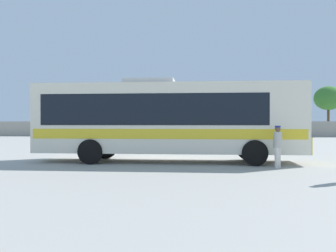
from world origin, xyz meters
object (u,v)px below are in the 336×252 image
object	(u,v)px
roadside_tree_right	(328,98)
parked_car_rightmost_maroon	(264,131)
coach_bus_cream_yellow	(166,118)
attendant_by_bus_door	(278,144)
parked_car_leftmost_maroon	(97,131)
roadside_tree_midleft	(145,98)
parked_car_second_red	(147,131)
utility_pole_near	(146,107)
roadside_tree_left	(66,102)
parked_car_third_white	(208,131)
roadside_tree_midright	(245,100)

from	to	relation	value
roadside_tree_right	parked_car_rightmost_maroon	bearing A→B (deg)	-146.16
coach_bus_cream_yellow	attendant_by_bus_door	distance (m)	4.96
parked_car_rightmost_maroon	parked_car_leftmost_maroon	bearing A→B (deg)	-177.01
roadside_tree_midleft	parked_car_second_red	bearing A→B (deg)	-80.20
utility_pole_near	roadside_tree_midleft	xyz separation A→B (m)	(-0.83, 4.15, 1.52)
coach_bus_cream_yellow	roadside_tree_midleft	xyz separation A→B (m)	(-6.33, 36.61, 3.32)
attendant_by_bus_door	parked_car_leftmost_maroon	world-z (taller)	attendant_by_bus_door
parked_car_leftmost_maroon	parked_car_rightmost_maroon	xyz separation A→B (m)	(19.00, 0.99, 0.01)
parked_car_rightmost_maroon	utility_pole_near	bearing A→B (deg)	158.64
coach_bus_cream_yellow	parked_car_leftmost_maroon	size ratio (longest dim) A/B	2.63
roadside_tree_left	parked_car_rightmost_maroon	bearing A→B (deg)	-17.55
parked_car_third_white	roadside_tree_left	size ratio (longest dim) A/B	0.68
parked_car_third_white	roadside_tree_midright	bearing A→B (deg)	56.13
parked_car_second_red	roadside_tree_midleft	bearing A→B (deg)	99.80
coach_bus_cream_yellow	parked_car_rightmost_maroon	xyz separation A→B (m)	(8.73, 26.89, -1.17)
roadside_tree_left	utility_pole_near	bearing A→B (deg)	-12.73
utility_pole_near	roadside_tree_midright	distance (m)	13.12
utility_pole_near	parked_car_leftmost_maroon	bearing A→B (deg)	-126.03
coach_bus_cream_yellow	parked_car_third_white	size ratio (longest dim) A/B	2.54
parked_car_second_red	roadside_tree_midleft	xyz separation A→B (m)	(-1.79, 10.40, 4.47)
attendant_by_bus_door	roadside_tree_midright	bearing A→B (deg)	85.34
attendant_by_bus_door	parked_car_second_red	size ratio (longest dim) A/B	0.40
parked_car_rightmost_maroon	utility_pole_near	distance (m)	15.57
coach_bus_cream_yellow	parked_car_second_red	xyz separation A→B (m)	(-4.54, 26.21, -1.15)
coach_bus_cream_yellow	parked_car_leftmost_maroon	xyz separation A→B (m)	(-10.28, 25.89, -1.19)
parked_car_second_red	parked_car_third_white	world-z (taller)	parked_car_second_red
attendant_by_bus_door	parked_car_second_red	xyz separation A→B (m)	(-9.00, 28.13, -0.12)
roadside_tree_left	roadside_tree_midleft	xyz separation A→B (m)	(10.93, 1.50, 0.64)
parked_car_second_red	utility_pole_near	xyz separation A→B (m)	(-0.97, 6.24, 2.94)
coach_bus_cream_yellow	roadside_tree_right	size ratio (longest dim) A/B	1.83
coach_bus_cream_yellow	attendant_by_bus_door	world-z (taller)	coach_bus_cream_yellow
coach_bus_cream_yellow	roadside_tree_left	size ratio (longest dim) A/B	1.73
coach_bus_cream_yellow	parked_car_rightmost_maroon	bearing A→B (deg)	72.02
roadside_tree_midleft	parked_car_third_white	bearing A→B (deg)	-47.99
parked_car_rightmost_maroon	roadside_tree_midright	bearing A→B (deg)	99.82
roadside_tree_midleft	roadside_tree_right	distance (m)	24.30
parked_car_rightmost_maroon	roadside_tree_midright	world-z (taller)	roadside_tree_midright
parked_car_leftmost_maroon	parked_car_rightmost_maroon	bearing A→B (deg)	2.99
parked_car_leftmost_maroon	parked_car_third_white	world-z (taller)	parked_car_third_white
roadside_tree_midright	roadside_tree_right	world-z (taller)	roadside_tree_midright
parked_car_second_red	parked_car_third_white	bearing A→B (deg)	5.82
parked_car_third_white	roadside_tree_midleft	world-z (taller)	roadside_tree_midleft
parked_car_second_red	roadside_tree_left	world-z (taller)	roadside_tree_left
roadside_tree_midright	parked_car_third_white	bearing A→B (deg)	-123.87
attendant_by_bus_door	parked_car_rightmost_maroon	distance (m)	29.12
attendant_by_bus_door	parked_car_leftmost_maroon	bearing A→B (deg)	117.92
coach_bus_cream_yellow	attendant_by_bus_door	xyz separation A→B (m)	(4.46, -1.92, -1.02)
roadside_tree_midleft	roadside_tree_right	world-z (taller)	roadside_tree_midleft
roadside_tree_midright	roadside_tree_left	bearing A→B (deg)	178.38
parked_car_leftmost_maroon	parked_car_second_red	bearing A→B (deg)	3.16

